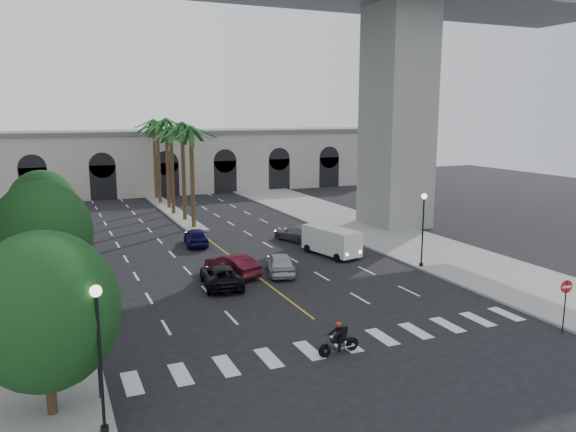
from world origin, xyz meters
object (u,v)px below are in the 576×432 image
(traffic_signal_far, at_px, (89,306))
(car_c, at_px, (221,276))
(car_a, at_px, (280,263))
(motorcycle_rider, at_px, (340,339))
(car_b, at_px, (232,265))
(car_d, at_px, (297,233))
(car_e, at_px, (196,237))
(lamp_post_right, at_px, (423,224))
(traffic_signal_near, at_px, (97,339))
(cargo_van, at_px, (332,240))
(lamp_post_left_far, at_px, (70,229))
(lamp_post_left_near, at_px, (99,347))
(do_not_enter_sign, at_px, (566,295))

(traffic_signal_far, xyz_separation_m, car_c, (8.46, 8.13, -1.83))
(traffic_signal_far, height_order, car_a, traffic_signal_far)
(traffic_signal_far, bearing_deg, motorcycle_rider, -20.27)
(car_b, bearing_deg, car_c, 36.21)
(car_d, height_order, car_e, car_e)
(lamp_post_right, bearing_deg, car_d, 112.10)
(traffic_signal_far, distance_m, car_a, 15.96)
(traffic_signal_near, bearing_deg, cargo_van, 41.15)
(car_e, bearing_deg, cargo_van, 146.35)
(lamp_post_right, height_order, motorcycle_rider, lamp_post_right)
(traffic_signal_far, bearing_deg, lamp_post_left_far, 90.40)
(lamp_post_left_far, bearing_deg, lamp_post_left_near, -90.00)
(car_d, relative_size, car_e, 1.11)
(car_b, height_order, car_e, car_b)
(lamp_post_left_near, distance_m, car_a, 20.53)
(motorcycle_rider, xyz_separation_m, car_b, (-0.66, 13.88, 0.05))
(traffic_signal_near, distance_m, car_d, 28.36)
(car_b, distance_m, car_c, 2.32)
(lamp_post_left_far, height_order, do_not_enter_sign, lamp_post_left_far)
(motorcycle_rider, relative_size, car_b, 0.47)
(car_c, relative_size, cargo_van, 0.92)
(lamp_post_left_far, bearing_deg, lamp_post_right, -19.33)
(motorcycle_rider, distance_m, car_c, 12.16)
(car_c, distance_m, car_e, 11.66)
(motorcycle_rider, bearing_deg, car_b, 86.27)
(do_not_enter_sign, bearing_deg, lamp_post_right, 93.06)
(motorcycle_rider, distance_m, car_a, 13.25)
(traffic_signal_far, bearing_deg, lamp_post_left_near, -90.88)
(lamp_post_left_near, relative_size, traffic_signal_far, 1.47)
(traffic_signal_far, height_order, do_not_enter_sign, traffic_signal_far)
(do_not_enter_sign, bearing_deg, car_d, 105.79)
(lamp_post_right, distance_m, do_not_enter_sign, 12.81)
(lamp_post_left_far, xyz_separation_m, cargo_van, (18.60, -2.33, -2.02))
(motorcycle_rider, xyz_separation_m, car_c, (-2.00, 11.99, -0.02))
(car_e, bearing_deg, do_not_enter_sign, 122.08)
(motorcycle_rider, distance_m, car_b, 13.90)
(car_a, xyz_separation_m, cargo_van, (5.56, 3.01, 0.45))
(motorcycle_rider, bearing_deg, traffic_signal_far, 153.28)
(lamp_post_left_far, xyz_separation_m, car_e, (9.90, 5.21, -2.49))
(car_a, distance_m, do_not_enter_sign, 17.78)
(lamp_post_right, distance_m, traffic_signal_near, 25.02)
(car_e, relative_size, cargo_van, 0.80)
(lamp_post_left_far, bearing_deg, do_not_enter_sign, -43.41)
(motorcycle_rider, distance_m, cargo_van, 17.95)
(do_not_enter_sign, bearing_deg, car_c, 140.03)
(car_d, relative_size, cargo_van, 0.89)
(cargo_van, bearing_deg, car_b, -178.64)
(motorcycle_rider, xyz_separation_m, do_not_enter_sign, (11.34, -2.36, 1.31))
(lamp_post_left_near, bearing_deg, cargo_van, 45.10)
(car_a, height_order, car_b, car_a)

